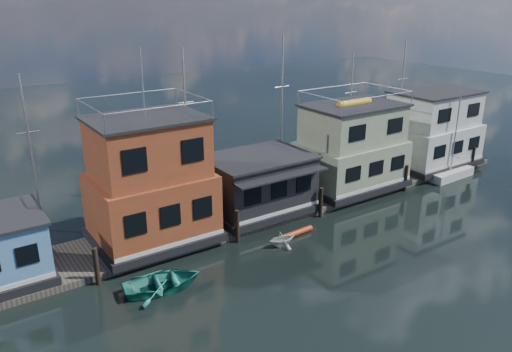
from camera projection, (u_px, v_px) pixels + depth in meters
ground at (390, 288)px, 27.05m from camera, size 160.00×160.00×0.00m
dock at (264, 210)px, 36.34m from camera, size 48.00×5.00×0.40m
houseboat_red at (150, 183)px, 30.55m from camera, size 7.40×5.90×11.86m
houseboat_dark at (258, 183)px, 35.31m from camera, size 7.40×6.10×4.06m
houseboat_green at (351, 148)px, 39.67m from camera, size 8.40×5.90×7.03m
houseboat_white at (432, 130)px, 44.93m from camera, size 8.40×5.90×6.66m
pilings at (283, 213)px, 33.68m from camera, size 42.28×0.28×2.20m
background_masts at (270, 115)px, 41.71m from camera, size 36.40×0.16×12.00m
dinghy_white at (282, 239)px, 31.45m from camera, size 2.03×1.80×0.99m
dinghy_teal at (163, 282)px, 26.78m from camera, size 4.65×3.64×0.88m
day_sailer at (450, 173)px, 43.28m from camera, size 4.82×1.74×7.52m
red_kayak at (296, 233)px, 32.88m from camera, size 2.64×0.56×0.38m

